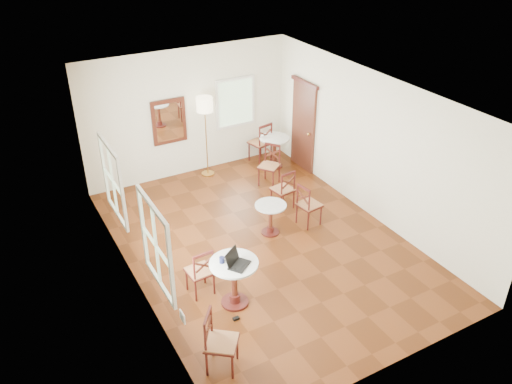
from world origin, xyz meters
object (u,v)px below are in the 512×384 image
(chair_near_a, at_px, (200,271))
(chair_mid_a, at_px, (283,189))
(chair_near_b, at_px, (220,342))
(floor_lamp, at_px, (205,110))
(cafe_table_back, at_px, (274,149))
(chair_mid_b, at_px, (308,205))
(laptop, at_px, (236,262))
(power_adapter, at_px, (236,318))
(mouse, at_px, (234,269))
(cafe_table_mid, at_px, (270,216))
(navy_mug, at_px, (222,260))
(chair_back_a, at_px, (261,142))
(chair_back_b, at_px, (270,165))
(water_glass, at_px, (233,258))
(cafe_table_near, at_px, (234,278))

(chair_near_a, bearing_deg, chair_mid_a, -151.07)
(chair_near_b, distance_m, floor_lamp, 6.06)
(cafe_table_back, height_order, chair_mid_a, chair_mid_a)
(chair_mid_b, distance_m, laptop, 2.83)
(chair_mid_b, xyz_separation_m, power_adapter, (-2.55, -1.76, -0.44))
(chair_mid_b, bearing_deg, mouse, 114.36)
(cafe_table_mid, bearing_deg, power_adapter, -132.95)
(chair_near_b, distance_m, navy_mug, 1.40)
(floor_lamp, xyz_separation_m, navy_mug, (-1.68, -4.30, -0.76))
(chair_back_a, bearing_deg, chair_mid_a, 59.63)
(chair_back_b, xyz_separation_m, floor_lamp, (-1.06, 1.11, 1.17))
(chair_mid_b, bearing_deg, chair_near_b, 119.95)
(cafe_table_back, xyz_separation_m, chair_mid_a, (-0.84, -1.79, -0.02))
(chair_near_b, relative_size, laptop, 2.14)
(chair_near_b, relative_size, chair_back_b, 1.02)
(chair_near_a, relative_size, chair_mid_b, 0.98)
(chair_near_b, distance_m, chair_back_b, 5.52)
(floor_lamp, bearing_deg, navy_mug, -111.33)
(floor_lamp, distance_m, water_glass, 4.65)
(chair_near_a, distance_m, chair_mid_b, 2.90)
(cafe_table_near, xyz_separation_m, cafe_table_back, (3.13, 3.98, -0.04))
(cafe_table_mid, bearing_deg, mouse, -134.45)
(laptop, distance_m, mouse, 0.14)
(chair_near_b, xyz_separation_m, power_adapter, (0.62, 0.74, -0.46))
(cafe_table_back, distance_m, chair_back_a, 0.43)
(cafe_table_back, height_order, mouse, mouse)
(cafe_table_mid, bearing_deg, cafe_table_near, -136.25)
(chair_near_a, xyz_separation_m, laptop, (0.38, -0.58, 0.45))
(cafe_table_mid, bearing_deg, chair_mid_a, 43.84)
(chair_back_b, relative_size, water_glass, 10.37)
(chair_mid_a, xyz_separation_m, laptop, (-2.28, -2.26, 0.44))
(cafe_table_near, bearing_deg, laptop, -82.89)
(chair_back_a, height_order, chair_back_b, chair_back_a)
(chair_mid_b, distance_m, floor_lamp, 3.33)
(chair_near_b, xyz_separation_m, chair_back_a, (3.77, 5.48, 0.04))
(chair_near_a, bearing_deg, chair_back_a, -134.25)
(cafe_table_mid, distance_m, floor_lamp, 3.15)
(mouse, bearing_deg, floor_lamp, 88.17)
(chair_back_b, bearing_deg, chair_mid_a, -51.26)
(laptop, relative_size, power_adapter, 4.43)
(cafe_table_near, height_order, navy_mug, navy_mug)
(cafe_table_mid, height_order, navy_mug, navy_mug)
(chair_near_b, bearing_deg, mouse, 0.37)
(chair_mid_a, height_order, power_adapter, chair_mid_a)
(water_glass, height_order, power_adapter, water_glass)
(chair_mid_b, bearing_deg, cafe_table_mid, 75.60)
(cafe_table_mid, relative_size, chair_near_a, 0.72)
(cafe_table_back, xyz_separation_m, chair_near_b, (-3.91, -5.07, 0.00))
(chair_near_b, relative_size, power_adapter, 9.48)
(laptop, bearing_deg, power_adapter, -156.05)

